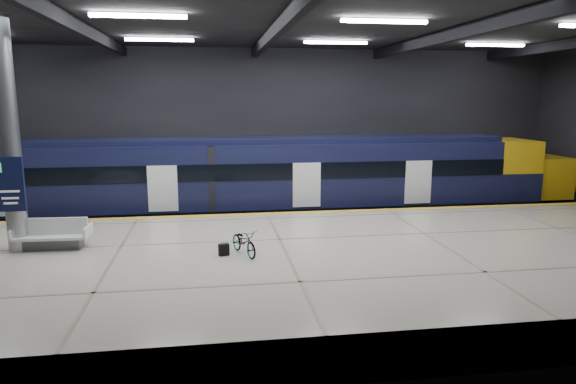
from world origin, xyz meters
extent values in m
plane|color=black|center=(0.00, 0.00, 0.00)|extent=(30.00, 30.00, 0.00)
cube|color=black|center=(0.00, 8.00, 4.00)|extent=(30.00, 0.10, 8.00)
cube|color=black|center=(0.00, -8.00, 4.00)|extent=(30.00, 0.10, 8.00)
cube|color=black|center=(0.00, 0.00, 8.00)|extent=(30.00, 16.00, 0.10)
cube|color=black|center=(-6.00, 0.00, 7.75)|extent=(0.25, 16.00, 0.40)
cube|color=black|center=(0.00, 0.00, 7.75)|extent=(0.25, 16.00, 0.40)
cube|color=black|center=(6.00, 0.00, 7.75)|extent=(0.25, 16.00, 0.40)
cube|color=white|center=(-4.00, -2.00, 7.88)|extent=(2.60, 0.18, 0.10)
cube|color=white|center=(3.00, -2.00, 7.88)|extent=(2.60, 0.18, 0.10)
cube|color=white|center=(-4.00, 4.00, 7.88)|extent=(2.60, 0.18, 0.10)
cube|color=white|center=(3.00, 4.00, 7.88)|extent=(2.60, 0.18, 0.10)
cube|color=white|center=(10.00, 4.00, 7.88)|extent=(2.60, 0.18, 0.10)
cube|color=beige|center=(0.00, -2.50, 0.55)|extent=(30.00, 11.00, 1.10)
cube|color=gold|center=(0.00, 2.75, 1.11)|extent=(30.00, 0.40, 0.01)
cube|color=gray|center=(0.00, 4.78, 0.08)|extent=(30.00, 0.08, 0.16)
cube|color=gray|center=(0.00, 6.22, 0.08)|extent=(30.00, 0.08, 0.16)
cube|color=black|center=(-1.15, 5.50, 0.55)|extent=(24.00, 2.58, 0.80)
cube|color=black|center=(-1.15, 5.50, 2.33)|extent=(24.00, 2.80, 2.75)
cube|color=black|center=(-1.15, 5.50, 3.82)|extent=(24.00, 2.30, 0.24)
cube|color=black|center=(-1.15, 4.09, 2.60)|extent=(24.00, 0.04, 0.70)
cube|color=white|center=(1.85, 4.08, 2.00)|extent=(1.20, 0.05, 1.90)
cube|color=gold|center=(11.85, 5.50, 2.33)|extent=(2.00, 2.80, 2.75)
ellipsoid|color=gold|center=(14.45, 5.50, 1.85)|extent=(3.60, 2.52, 1.90)
cube|color=black|center=(12.15, 5.50, 2.50)|extent=(1.60, 2.38, 0.80)
cube|color=#595B60|center=(-7.02, -1.03, 1.26)|extent=(1.74, 0.62, 0.32)
cube|color=white|center=(-7.02, -1.03, 1.51)|extent=(2.18, 1.01, 0.09)
cube|color=white|center=(-7.02, -1.03, 1.81)|extent=(2.14, 0.19, 0.53)
cube|color=white|center=(-8.09, -0.98, 1.63)|extent=(0.11, 0.91, 0.32)
cube|color=white|center=(-5.95, -1.08, 1.63)|extent=(0.11, 0.91, 0.32)
imported|color=#99999E|center=(-1.25, -2.49, 1.49)|extent=(1.04, 1.57, 0.78)
cube|color=black|center=(-1.85, -2.49, 1.28)|extent=(0.33, 0.25, 0.35)
cylinder|color=#9EA0A5|center=(-8.00, -1.00, 4.55)|extent=(0.60, 0.60, 6.90)
cube|color=#0E1334|center=(-8.00, -1.42, 3.20)|extent=(0.90, 0.12, 1.60)
camera|label=1|loc=(-2.12, -17.12, 5.68)|focal=32.00mm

